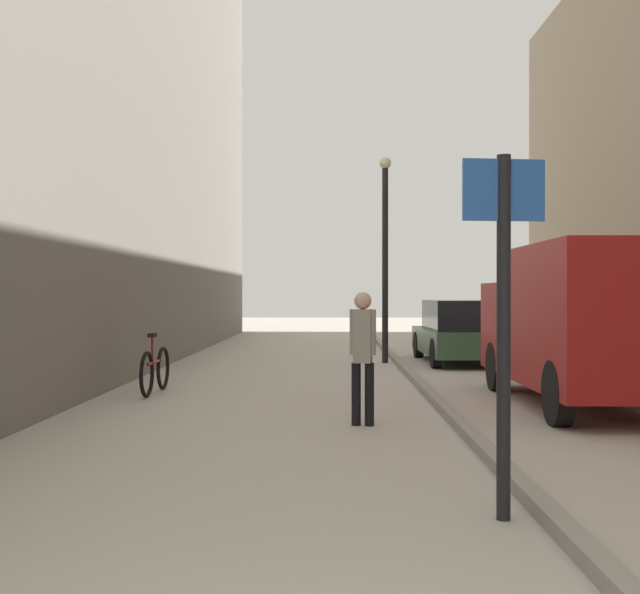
% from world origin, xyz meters
% --- Properties ---
extents(ground_plane, '(80.00, 80.00, 0.00)m').
position_xyz_m(ground_plane, '(0.00, 12.00, 0.00)').
color(ground_plane, '#A8A093').
extents(kerb_strip, '(0.16, 40.00, 0.12)m').
position_xyz_m(kerb_strip, '(1.58, 12.00, 0.06)').
color(kerb_strip, gray).
rests_on(kerb_strip, ground_plane).
extents(pedestrian_main_foreground, '(0.32, 0.22, 1.63)m').
position_xyz_m(pedestrian_main_foreground, '(0.43, 8.51, 0.94)').
color(pedestrian_main_foreground, black).
rests_on(pedestrian_main_foreground, ground_plane).
extents(delivery_van, '(1.97, 5.17, 2.27)m').
position_xyz_m(delivery_van, '(3.66, 10.23, 1.22)').
color(delivery_van, maroon).
rests_on(delivery_van, ground_plane).
extents(parked_car, '(1.92, 4.24, 1.45)m').
position_xyz_m(parked_car, '(3.10, 17.51, 0.71)').
color(parked_car, '#335138').
rests_on(parked_car, ground_plane).
extents(street_sign_post, '(0.60, 0.11, 2.60)m').
position_xyz_m(street_sign_post, '(1.27, 4.42, 1.55)').
color(street_sign_post, black).
rests_on(street_sign_post, ground_plane).
extents(lamp_post, '(0.28, 0.28, 4.76)m').
position_xyz_m(lamp_post, '(1.30, 17.36, 2.72)').
color(lamp_post, black).
rests_on(lamp_post, ground_plane).
extents(bicycle_leaning, '(0.12, 1.77, 0.98)m').
position_xyz_m(bicycle_leaning, '(-2.78, 11.61, 0.38)').
color(bicycle_leaning, black).
rests_on(bicycle_leaning, ground_plane).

